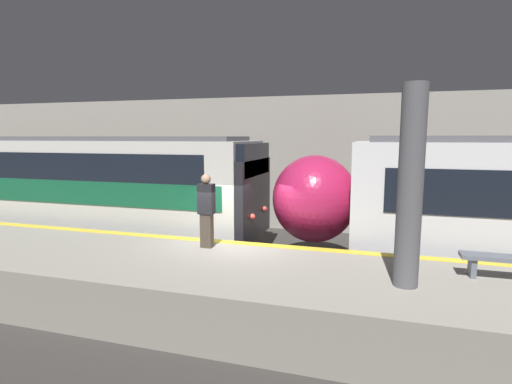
{
  "coord_description": "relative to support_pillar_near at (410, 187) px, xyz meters",
  "views": [
    {
      "loc": [
        3.37,
        -9.41,
        3.81
      ],
      "look_at": [
        0.28,
        0.81,
        2.32
      ],
      "focal_mm": 28.0,
      "sensor_mm": 36.0,
      "label": 1
    }
  ],
  "objects": [
    {
      "name": "ground_plane",
      "position": [
        -3.95,
        2.01,
        -2.93
      ],
      "size": [
        120.0,
        120.0,
        0.0
      ],
      "primitive_type": "plane",
      "color": "#33302D"
    },
    {
      "name": "platform",
      "position": [
        -3.95,
        0.25,
        -2.36
      ],
      "size": [
        40.0,
        3.51,
        1.14
      ],
      "color": "gray",
      "rests_on": "ground"
    },
    {
      "name": "station_rear_barrier",
      "position": [
        -3.95,
        8.51,
        -0.23
      ],
      "size": [
        50.0,
        0.15,
        5.4
      ],
      "color": "#9E998E",
      "rests_on": "ground"
    },
    {
      "name": "support_pillar_near",
      "position": [
        0.0,
        0.0,
        0.0
      ],
      "size": [
        0.44,
        0.44,
        3.58
      ],
      "color": "#56565B",
      "rests_on": "platform"
    },
    {
      "name": "train_boxy",
      "position": [
        -12.65,
        4.02,
        -0.97
      ],
      "size": [
        17.43,
        2.91,
        3.81
      ],
      "color": "black",
      "rests_on": "ground"
    },
    {
      "name": "person_waiting",
      "position": [
        -4.45,
        1.27,
        -0.84
      ],
      "size": [
        0.38,
        0.24,
        1.79
      ],
      "color": "#473D33",
      "rests_on": "platform"
    },
    {
      "name": "platform_bench",
      "position": [
        1.79,
        0.87,
        -1.45
      ],
      "size": [
        1.5,
        0.4,
        0.45
      ],
      "color": "slate",
      "rests_on": "platform"
    }
  ]
}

